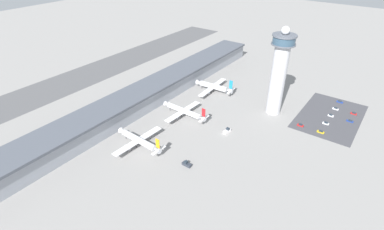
{
  "coord_description": "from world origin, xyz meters",
  "views": [
    {
      "loc": [
        -143.85,
        -77.84,
        112.64
      ],
      "look_at": [
        -8.38,
        20.48,
        11.48
      ],
      "focal_mm": 28.0,
      "sensor_mm": 36.0,
      "label": 1
    }
  ],
  "objects": [
    {
      "name": "car_green_van",
      "position": [
        77.42,
        -63.44,
        0.59
      ],
      "size": [
        1.89,
        4.3,
        1.51
      ],
      "color": "black",
      "rests_on": "ground"
    },
    {
      "name": "ground_plane",
      "position": [
        0.0,
        0.0,
        0.0
      ],
      "size": [
        1000.0,
        1000.0,
        0.0
      ],
      "primitive_type": "plane",
      "color": "gray"
    },
    {
      "name": "car_silver_sedan",
      "position": [
        76.97,
        -50.94,
        0.61
      ],
      "size": [
        1.75,
        4.39,
        1.58
      ],
      "color": "black",
      "rests_on": "ground"
    },
    {
      "name": "car_navy_sedan",
      "position": [
        90.35,
        -50.81,
        0.57
      ],
      "size": [
        1.93,
        4.71,
        1.48
      ],
      "color": "black",
      "rests_on": "ground"
    },
    {
      "name": "runway_strip",
      "position": [
        0.0,
        153.66,
        0.0
      ],
      "size": [
        410.7,
        44.0,
        0.01
      ],
      "primitive_type": "cube",
      "color": "#515154",
      "rests_on": "ground"
    },
    {
      "name": "airplane_gate_alpha",
      "position": [
        -42.46,
        36.04,
        4.47
      ],
      "size": [
        37.38,
        35.41,
        12.74
      ],
      "color": "white",
      "rests_on": "ground"
    },
    {
      "name": "car_white_wagon",
      "position": [
        51.82,
        -50.55,
        0.55
      ],
      "size": [
        2.01,
        4.36,
        1.43
      ],
      "color": "black",
      "rests_on": "ground"
    },
    {
      "name": "airplane_gate_bravo",
      "position": [
        2.07,
        35.22,
        4.41
      ],
      "size": [
        35.24,
        37.05,
        12.5
      ],
      "color": "white",
      "rests_on": "ground"
    },
    {
      "name": "service_truck_fuel",
      "position": [
        3.18,
        -0.1,
        0.98
      ],
      "size": [
        6.25,
        3.24,
        2.84
      ],
      "color": "black",
      "rests_on": "ground"
    },
    {
      "name": "service_truck_catering",
      "position": [
        -39.79,
        1.43,
        1.02
      ],
      "size": [
        2.49,
        5.63,
        2.93
      ],
      "color": "black",
      "rests_on": "ground"
    },
    {
      "name": "car_blue_compact",
      "position": [
        38.9,
        -50.73,
        0.55
      ],
      "size": [
        1.82,
        4.56,
        1.43
      ],
      "color": "black",
      "rests_on": "ground"
    },
    {
      "name": "car_maroon_suv",
      "position": [
        38.98,
        -37.14,
        0.62
      ],
      "size": [
        1.93,
        4.28,
        1.6
      ],
      "color": "black",
      "rests_on": "ground"
    },
    {
      "name": "parking_lot_surface",
      "position": [
        64.48,
        -50.32,
        0.0
      ],
      "size": [
        64.0,
        40.0,
        0.01
      ],
      "primitive_type": "cube",
      "color": "#424247",
      "rests_on": "ground"
    },
    {
      "name": "car_grey_coupe",
      "position": [
        64.79,
        -63.48,
        0.54
      ],
      "size": [
        1.88,
        4.59,
        1.39
      ],
      "color": "black",
      "rests_on": "ground"
    },
    {
      "name": "airplane_gate_charlie",
      "position": [
        48.37,
        39.56,
        4.44
      ],
      "size": [
        39.97,
        33.71,
        13.79
      ],
      "color": "white",
      "rests_on": "ground"
    },
    {
      "name": "control_tower",
      "position": [
        45.79,
        -14.01,
        32.22
      ],
      "size": [
        15.96,
        15.96,
        63.02
      ],
      "color": "#BCBCC1",
      "rests_on": "ground"
    },
    {
      "name": "car_yellow_taxi",
      "position": [
        64.71,
        -50.56,
        0.56
      ],
      "size": [
        1.97,
        4.07,
        1.46
      ],
      "color": "black",
      "rests_on": "ground"
    },
    {
      "name": "terminal_building",
      "position": [
        0.0,
        70.0,
        7.24
      ],
      "size": [
        273.8,
        25.0,
        14.29
      ],
      "color": "#9399A3",
      "rests_on": "ground"
    }
  ]
}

